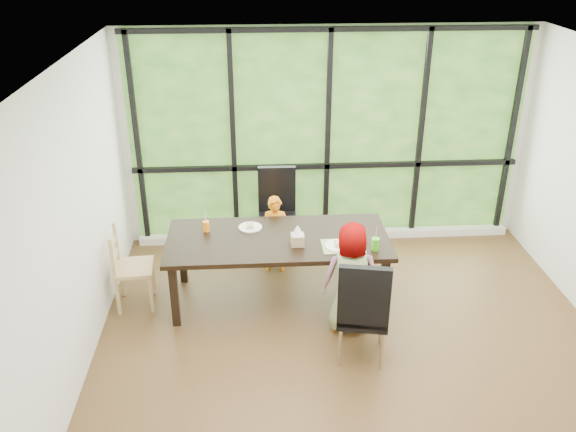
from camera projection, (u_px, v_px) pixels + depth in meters
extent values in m
plane|color=black|center=(351.00, 340.00, 5.93)|extent=(5.00, 5.00, 0.00)
plane|color=silver|center=(327.00, 138.00, 7.36)|extent=(5.00, 0.00, 5.00)
cube|color=#244B1A|center=(327.00, 138.00, 7.34)|extent=(4.80, 0.02, 2.65)
cube|color=silver|center=(325.00, 235.00, 7.84)|extent=(4.80, 0.12, 0.10)
cube|color=black|center=(278.00, 268.00, 6.44)|extent=(2.38, 1.16, 0.75)
cube|color=black|center=(278.00, 214.00, 7.27)|extent=(0.47, 0.47, 1.08)
cube|color=black|center=(363.00, 307.00, 5.50)|extent=(0.54, 0.54, 1.08)
cube|color=tan|center=(134.00, 268.00, 6.31)|extent=(0.43, 0.45, 0.90)
imported|color=orange|center=(275.00, 234.00, 6.96)|extent=(0.36, 0.26, 0.93)
imported|color=slate|center=(351.00, 278.00, 5.87)|extent=(0.58, 0.38, 1.17)
cube|color=tan|center=(343.00, 246.00, 6.11)|extent=(0.43, 0.32, 0.01)
cylinder|color=white|center=(250.00, 227.00, 6.48)|extent=(0.26, 0.26, 0.02)
cylinder|color=white|center=(338.00, 246.00, 6.10)|extent=(0.27, 0.27, 0.02)
cylinder|color=orange|center=(206.00, 226.00, 6.39)|extent=(0.07, 0.07, 0.11)
cylinder|color=#47BE1D|center=(375.00, 244.00, 6.02)|extent=(0.08, 0.08, 0.13)
cube|color=tan|center=(297.00, 240.00, 6.12)|extent=(0.14, 0.14, 0.12)
cylinder|color=white|center=(206.00, 218.00, 6.35)|extent=(0.01, 0.04, 0.20)
cylinder|color=pink|center=(376.00, 235.00, 5.97)|extent=(0.01, 0.04, 0.20)
cone|color=white|center=(298.00, 230.00, 6.07)|extent=(0.12, 0.12, 0.11)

